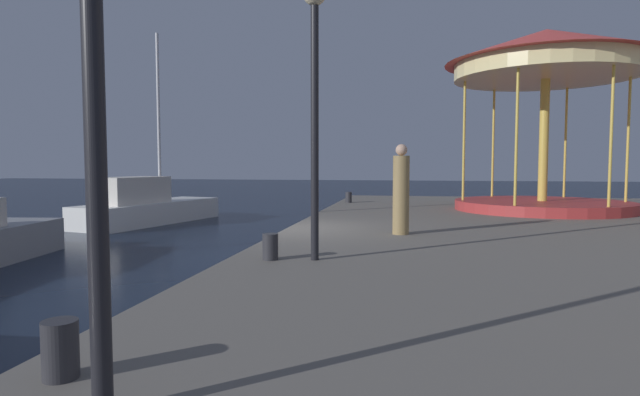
% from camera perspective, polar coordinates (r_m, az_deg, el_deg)
% --- Properties ---
extents(ground_plane, '(120.00, 120.00, 0.00)m').
position_cam_1_polar(ground_plane, '(11.88, -3.65, -7.17)').
color(ground_plane, black).
extents(quay_dock, '(14.49, 24.86, 0.80)m').
position_cam_1_polar(quay_dock, '(12.30, 31.39, -5.45)').
color(quay_dock, slate).
rests_on(quay_dock, ground).
extents(sailboat_white, '(3.28, 6.50, 7.28)m').
position_cam_1_polar(sailboat_white, '(20.44, -18.83, -0.85)').
color(sailboat_white, white).
rests_on(sailboat_white, ground).
extents(carousel, '(6.13, 6.13, 5.61)m').
position_cam_1_polar(carousel, '(17.75, 23.81, 12.43)').
color(carousel, '#B23333').
rests_on(carousel, quay_dock).
extents(lamp_post_mid_promenade, '(0.36, 0.36, 4.15)m').
position_cam_1_polar(lamp_post_mid_promenade, '(7.86, -0.60, 14.02)').
color(lamp_post_mid_promenade, black).
rests_on(lamp_post_mid_promenade, quay_dock).
extents(bollard_north, '(0.24, 0.24, 0.40)m').
position_cam_1_polar(bollard_north, '(7.88, -5.55, -5.41)').
color(bollard_north, '#2D2D33').
rests_on(bollard_north, quay_dock).
extents(bollard_center, '(0.24, 0.24, 0.40)m').
position_cam_1_polar(bollard_center, '(19.41, 3.20, 0.08)').
color(bollard_center, '#2D2D33').
rests_on(bollard_center, quay_dock).
extents(bollard_south, '(0.24, 0.24, 0.40)m').
position_cam_1_polar(bollard_south, '(4.04, -26.92, -14.80)').
color(bollard_south, '#2D2D33').
rests_on(bollard_south, quay_dock).
extents(person_by_the_water, '(0.34, 0.34, 1.87)m').
position_cam_1_polar(person_by_the_water, '(10.75, 9.00, 0.66)').
color(person_by_the_water, '#937A4C').
rests_on(person_by_the_water, quay_dock).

